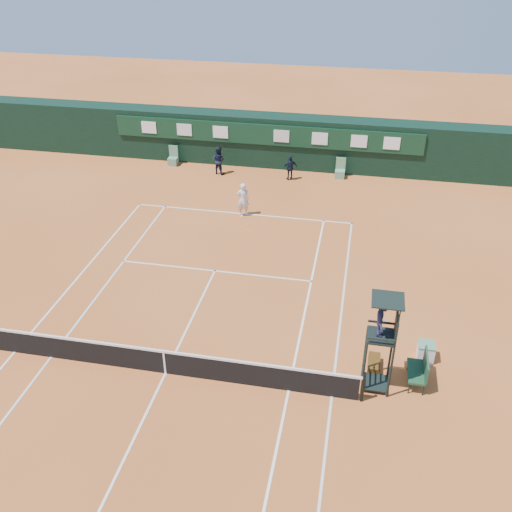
{
  "coord_description": "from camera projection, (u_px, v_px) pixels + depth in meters",
  "views": [
    {
      "loc": [
        5.68,
        -13.29,
        13.06
      ],
      "look_at": [
        1.86,
        6.0,
        1.2
      ],
      "focal_mm": 40.0,
      "sensor_mm": 36.0,
      "label": 1
    }
  ],
  "objects": [
    {
      "name": "ground",
      "position": [
        166.0,
        373.0,
        18.85
      ],
      "size": [
        90.0,
        90.0,
        0.0
      ],
      "primitive_type": "plane",
      "color": "#C9682F",
      "rests_on": "ground"
    },
    {
      "name": "court_lines",
      "position": [
        166.0,
        373.0,
        18.85
      ],
      "size": [
        11.05,
        23.85,
        0.01
      ],
      "color": "white",
      "rests_on": "ground"
    },
    {
      "name": "tennis_net",
      "position": [
        164.0,
        361.0,
        18.59
      ],
      "size": [
        12.9,
        0.1,
        1.1
      ],
      "color": "black",
      "rests_on": "ground"
    },
    {
      "name": "back_wall",
      "position": [
        267.0,
        140.0,
        33.82
      ],
      "size": [
        40.0,
        1.65,
        3.0
      ],
      "color": "black",
      "rests_on": "ground"
    },
    {
      "name": "linesman_chair_left",
      "position": [
        173.0,
        160.0,
        34.29
      ],
      "size": [
        0.55,
        0.5,
        1.15
      ],
      "color": "#5B8B69",
      "rests_on": "ground"
    },
    {
      "name": "linesman_chair_right",
      "position": [
        340.0,
        172.0,
        32.63
      ],
      "size": [
        0.55,
        0.5,
        1.15
      ],
      "color": "#5E916E",
      "rests_on": "ground"
    },
    {
      "name": "umpire_chair",
      "position": [
        382.0,
        325.0,
        17.08
      ],
      "size": [
        0.96,
        0.95,
        3.42
      ],
      "color": "black",
      "rests_on": "ground"
    },
    {
      "name": "player_bench",
      "position": [
        421.0,
        369.0,
        18.16
      ],
      "size": [
        0.55,
        1.2,
        1.1
      ],
      "color": "#193F24",
      "rests_on": "ground"
    },
    {
      "name": "tennis_bag",
      "position": [
        374.0,
        364.0,
        18.98
      ],
      "size": [
        0.41,
        0.9,
        0.34
      ],
      "primitive_type": "cube",
      "rotation": [
        0.0,
        0.0,
        -0.02
      ],
      "color": "black",
      "rests_on": "ground"
    },
    {
      "name": "cooler",
      "position": [
        426.0,
        351.0,
        19.3
      ],
      "size": [
        0.57,
        0.57,
        0.65
      ],
      "color": "white",
      "rests_on": "ground"
    },
    {
      "name": "tennis_ball",
      "position": [
        247.0,
        224.0,
        27.77
      ],
      "size": [
        0.07,
        0.07,
        0.07
      ],
      "primitive_type": "sphere",
      "color": "#BDDC33",
      "rests_on": "ground"
    },
    {
      "name": "player",
      "position": [
        243.0,
        199.0,
        28.28
      ],
      "size": [
        0.71,
        0.56,
        1.73
      ],
      "primitive_type": "imported",
      "rotation": [
        0.0,
        0.0,
        3.39
      ],
      "color": "silver",
      "rests_on": "ground"
    },
    {
      "name": "ball_kid_left",
      "position": [
        219.0,
        160.0,
        32.89
      ],
      "size": [
        0.93,
        0.81,
        1.62
      ],
      "primitive_type": "imported",
      "rotation": [
        0.0,
        0.0,
        2.84
      ],
      "color": "black",
      "rests_on": "ground"
    },
    {
      "name": "ball_kid_right",
      "position": [
        290.0,
        168.0,
        32.17
      ],
      "size": [
        0.9,
        0.68,
        1.43
      ],
      "primitive_type": "imported",
      "rotation": [
        0.0,
        0.0,
        3.59
      ],
      "color": "black",
      "rests_on": "ground"
    }
  ]
}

